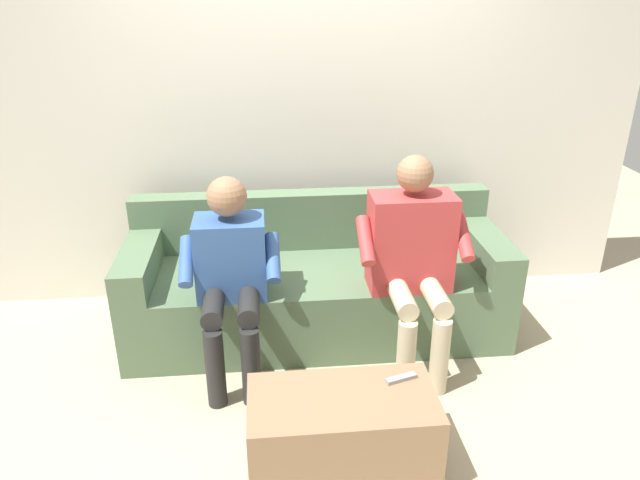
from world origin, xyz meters
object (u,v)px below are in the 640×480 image
(person_right_seated, at_px, (231,268))
(couch, at_px, (316,286))
(coffee_table, at_px, (342,433))
(person_left_seated, at_px, (413,252))
(remote_gray, at_px, (401,378))

(person_right_seated, bearing_deg, couch, -141.86)
(coffee_table, bearing_deg, person_left_seated, -120.94)
(person_left_seated, xyz_separation_m, remote_gray, (0.22, 0.73, -0.28))
(couch, relative_size, person_left_seated, 1.89)
(person_left_seated, relative_size, person_right_seated, 1.08)
(person_left_seated, bearing_deg, remote_gray, 73.39)
(coffee_table, bearing_deg, couch, -90.00)
(remote_gray, bearing_deg, person_right_seated, 119.61)
(couch, distance_m, person_left_seated, 0.73)
(person_right_seated, height_order, remote_gray, person_right_seated)
(coffee_table, distance_m, remote_gray, 0.35)
(coffee_table, relative_size, person_left_seated, 0.68)
(coffee_table, height_order, person_left_seated, person_left_seated)
(person_left_seated, relative_size, remote_gray, 8.15)
(couch, distance_m, person_right_seated, 0.71)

